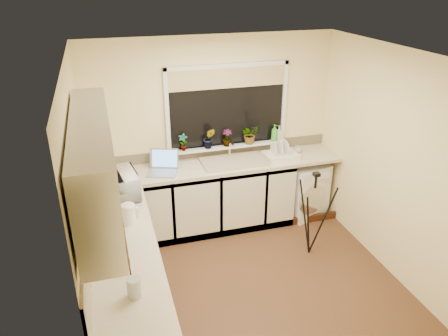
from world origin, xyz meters
TOP-DOWN VIEW (x-y plane):
  - floor at (0.00, 0.00)m, footprint 3.20×3.20m
  - ceiling at (0.00, 0.00)m, footprint 3.20×3.20m
  - wall_back at (0.00, 1.50)m, footprint 3.20×0.00m
  - wall_front at (0.00, -1.50)m, footprint 3.20×0.00m
  - wall_left at (-1.60, 0.00)m, footprint 0.00×3.00m
  - wall_right at (1.60, 0.00)m, footprint 0.00×3.00m
  - base_cabinet_back at (-0.33, 1.20)m, footprint 2.55×0.60m
  - base_cabinet_left at (-1.30, -0.30)m, footprint 0.54×2.40m
  - worktop_back at (0.00, 1.20)m, footprint 3.20×0.60m
  - worktop_left at (-1.30, -0.30)m, footprint 0.60×2.40m
  - upper_cabinet at (-1.44, -0.45)m, footprint 0.28×1.90m
  - splashback_left at (-1.59, -0.30)m, footprint 0.02×2.40m
  - splashback_back at (0.00, 1.49)m, footprint 3.20×0.02m
  - window_glass at (0.20, 1.49)m, footprint 1.50×0.02m
  - window_blind at (0.20, 1.46)m, footprint 1.50×0.02m
  - windowsill at (0.20, 1.43)m, footprint 1.60×0.14m
  - sink at (0.20, 1.20)m, footprint 0.82×0.46m
  - faucet at (0.20, 1.38)m, footprint 0.03×0.03m
  - washing_machine at (1.21, 1.18)m, footprint 0.66×0.65m
  - laptop at (-0.70, 1.19)m, footprint 0.44×0.43m
  - kettle at (-1.21, 0.11)m, footprint 0.14×0.14m
  - dish_rack at (0.84, 1.17)m, footprint 0.44×0.34m
  - tripod at (0.88, 0.29)m, footprint 0.64×0.64m
  - glass_jug at (-1.26, -0.94)m, footprint 0.11×0.11m
  - steel_jar at (-1.38, -0.42)m, footprint 0.07×0.07m
  - microwave at (-1.23, 0.70)m, footprint 0.40×0.54m
  - plant_a at (-0.40, 1.41)m, footprint 0.14×0.12m
  - plant_b at (-0.07, 1.40)m, footprint 0.17×0.15m
  - plant_c at (0.18, 1.41)m, footprint 0.13×0.13m
  - plant_d at (0.49, 1.41)m, footprint 0.27×0.25m
  - soap_bottle_green at (0.83, 1.41)m, footprint 0.11×0.11m
  - soap_bottle_clear at (0.91, 1.43)m, footprint 0.10×0.11m
  - cup_back at (1.13, 1.27)m, footprint 0.11×0.11m
  - cup_left at (-1.31, -0.61)m, footprint 0.12×0.12m

SIDE VIEW (x-z plane):
  - floor at x=0.00m, z-range 0.00..0.00m
  - washing_machine at x=1.21m, z-range 0.00..0.75m
  - base_cabinet_back at x=-0.33m, z-range 0.00..0.86m
  - base_cabinet_left at x=-1.30m, z-range 0.00..0.86m
  - tripod at x=0.88m, z-range 0.00..1.07m
  - worktop_back at x=0.00m, z-range 0.86..0.90m
  - worktop_left at x=-1.30m, z-range 0.86..0.90m
  - sink at x=0.20m, z-range 0.90..0.93m
  - dish_rack at x=0.84m, z-range 0.90..0.96m
  - cup_back at x=1.13m, z-range 0.90..0.98m
  - cup_left at x=-1.31m, z-range 0.90..0.99m
  - steel_jar at x=-1.38m, z-range 0.90..1.00m
  - laptop at x=-0.70m, z-range 0.84..1.10m
  - splashback_back at x=0.00m, z-range 0.90..1.04m
  - glass_jug at x=-1.26m, z-range 0.90..1.06m
  - kettle at x=-1.21m, z-range 0.90..1.09m
  - faucet at x=0.20m, z-range 0.90..1.14m
  - windowsill at x=0.20m, z-range 1.02..1.05m
  - microwave at x=-1.23m, z-range 0.90..1.17m
  - splashback_left at x=-1.59m, z-range 0.90..1.35m
  - soap_bottle_clear at x=0.91m, z-range 1.05..1.24m
  - plant_c at x=0.18m, z-range 1.05..1.27m
  - plant_a at x=-0.40m, z-range 1.05..1.27m
  - soap_bottle_green at x=0.83m, z-range 1.05..1.27m
  - plant_d at x=0.49m, z-range 1.05..1.30m
  - plant_b at x=-0.07m, z-range 1.05..1.32m
  - wall_back at x=0.00m, z-range -0.38..2.83m
  - wall_front at x=0.00m, z-range -0.38..2.83m
  - wall_left at x=-1.60m, z-range -0.27..2.73m
  - wall_right at x=1.60m, z-range -0.27..2.73m
  - window_glass at x=0.20m, z-range 1.05..2.05m
  - upper_cabinet at x=-1.44m, z-range 1.45..2.15m
  - window_blind at x=0.20m, z-range 1.80..2.05m
  - ceiling at x=0.00m, z-range 2.45..2.45m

